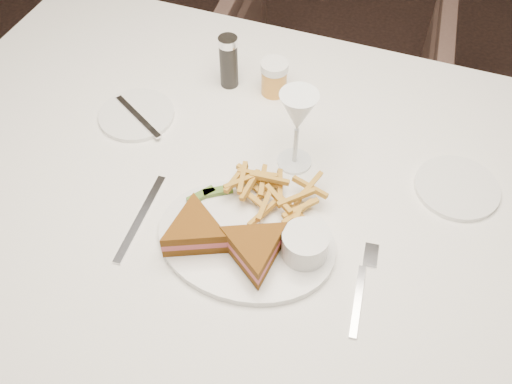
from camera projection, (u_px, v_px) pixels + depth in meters
name	position (u px, v px, depth m)	size (l,w,h in m)	color
table	(261.00, 288.00, 1.38)	(1.53, 1.02, 0.75)	white
chair_far	(329.00, 77.00, 1.90)	(0.70, 0.66, 0.72)	#46322B
table_setting	(259.00, 192.00, 1.04)	(0.83, 0.66, 0.18)	white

